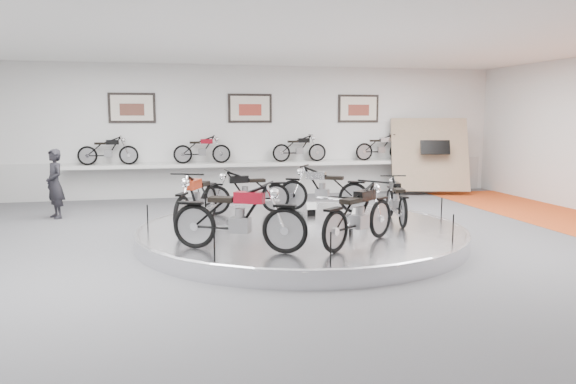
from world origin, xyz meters
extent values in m
plane|color=#4D4D4F|center=(0.00, 0.00, 0.00)|extent=(16.00, 16.00, 0.00)
plane|color=white|center=(0.00, 0.00, 4.00)|extent=(16.00, 16.00, 0.00)
plane|color=silver|center=(0.00, 7.00, 2.00)|extent=(16.00, 0.00, 16.00)
plane|color=silver|center=(0.00, -7.00, 2.00)|extent=(16.00, 0.00, 16.00)
cube|color=#BCBCBA|center=(0.00, 6.98, 0.55)|extent=(15.68, 0.04, 1.10)
cylinder|color=silver|center=(0.00, 0.30, 0.15)|extent=(6.40, 6.40, 0.30)
torus|color=#B2B2BA|center=(0.00, 0.30, 0.27)|extent=(6.40, 6.40, 0.10)
cube|color=silver|center=(0.00, 6.70, 1.00)|extent=(11.00, 0.55, 0.10)
cube|color=beige|center=(-3.50, 6.96, 2.70)|extent=(1.35, 0.06, 0.88)
cube|color=beige|center=(0.00, 6.96, 2.70)|extent=(1.35, 0.06, 0.88)
cube|color=beige|center=(3.50, 6.96, 2.70)|extent=(1.35, 0.06, 0.88)
cube|color=#987763|center=(5.60, 6.10, 1.25)|extent=(2.56, 1.52, 2.30)
imported|color=black|center=(-5.21, 4.06, 0.84)|extent=(0.66, 0.73, 1.68)
camera|label=1|loc=(-2.57, -10.27, 2.46)|focal=35.00mm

